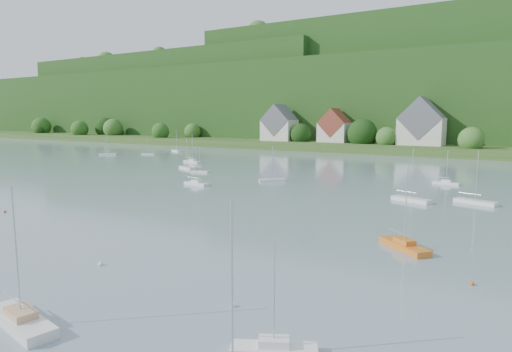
{
  "coord_description": "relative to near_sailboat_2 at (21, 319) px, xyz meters",
  "views": [
    {
      "loc": [
        40.53,
        12.22,
        13.94
      ],
      "look_at": [
        1.88,
        75.0,
        4.0
      ],
      "focal_mm": 31.47,
      "sensor_mm": 36.0,
      "label": 1
    }
  ],
  "objects": [
    {
      "name": "far_shore_strip",
      "position": [
        -12.38,
        171.9,
        1.02
      ],
      "size": [
        600.0,
        60.0,
        3.0
      ],
      "primitive_type": "cube",
      "color": "#2D4B1C",
      "rests_on": "ground"
    },
    {
      "name": "far_sailboat_cluster",
      "position": [
        -1.41,
        84.33,
        -0.11
      ],
      "size": [
        198.75,
        74.7,
        8.77
      ],
      "color": "white",
      "rests_on": "ground"
    },
    {
      "name": "mooring_buoy_2",
      "position": [
        24.73,
        23.86,
        -0.48
      ],
      "size": [
        0.4,
        0.4,
        0.4
      ],
      "primitive_type": "sphere",
      "color": "#D6591A",
      "rests_on": "ground"
    },
    {
      "name": "near_sailboat_3",
      "position": [
        16.07,
        5.73,
        -0.07
      ],
      "size": [
        5.23,
        3.66,
        6.95
      ],
      "rotation": [
        0.0,
        0.0,
        0.48
      ],
      "color": "white",
      "rests_on": "ground"
    },
    {
      "name": "mooring_buoy_3",
      "position": [
        -36.33,
        19.28,
        -0.48
      ],
      "size": [
        0.41,
        0.41,
        0.41
      ],
      "primitive_type": "sphere",
      "color": "#D6591A",
      "rests_on": "ground"
    },
    {
      "name": "mooring_buoy_1",
      "position": [
        -5.58,
        11.01,
        -0.48
      ],
      "size": [
        0.44,
        0.44,
        0.44
      ],
      "primitive_type": "sphere",
      "color": "white",
      "rests_on": "ground"
    },
    {
      "name": "near_sailboat_5",
      "position": [
        17.49,
        31.17,
        -0.02
      ],
      "size": [
        6.18,
        5.61,
        8.83
      ],
      "rotation": [
        0.0,
        0.0,
        -0.7
      ],
      "color": "orange",
      "rests_on": "ground"
    },
    {
      "name": "forested_ridge",
      "position": [
        -11.98,
        240.47,
        22.41
      ],
      "size": [
        620.0,
        181.22,
        69.89
      ],
      "color": "#1B4014",
      "rests_on": "ground"
    },
    {
      "name": "village_building_2",
      "position": [
        -7.38,
        159.9,
        9.79
      ],
      "size": [
        16.0,
        11.44,
        18.0
      ],
      "color": "beige",
      "rests_on": "far_shore_strip"
    },
    {
      "name": "near_sailboat_2",
      "position": [
        0.0,
        0.0,
        0.0
      ],
      "size": [
        7.28,
        3.23,
        9.5
      ],
      "rotation": [
        0.0,
        0.0,
        -0.18
      ],
      "color": "white",
      "rests_on": "ground"
    },
    {
      "name": "village_building_0",
      "position": [
        -67.38,
        158.9,
        9.03
      ],
      "size": [
        14.0,
        10.4,
        16.0
      ],
      "color": "beige",
      "rests_on": "far_shore_strip"
    },
    {
      "name": "mooring_buoy_4",
      "position": [
        10.28,
        9.96,
        -0.48
      ],
      "size": [
        0.38,
        0.38,
        0.38
      ],
      "primitive_type": "sphere",
      "color": "white",
      "rests_on": "ground"
    },
    {
      "name": "village_building_1",
      "position": [
        -42.38,
        160.9,
        8.27
      ],
      "size": [
        12.0,
        9.36,
        14.0
      ],
      "color": "beige",
      "rests_on": "far_shore_strip"
    }
  ]
}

